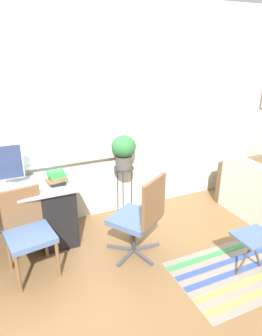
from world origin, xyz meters
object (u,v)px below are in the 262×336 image
(folding_stool, at_px, (254,239))
(mouse, at_px, (35,189))
(potted_plant, at_px, (124,150))
(desk_chair_wooden, at_px, (28,231))
(office_chair_swivel, at_px, (140,216))
(monitor, at_px, (1,166))
(keyboard, at_px, (9,194))
(book_stack, at_px, (57,178))
(plant_stand, at_px, (124,173))

(folding_stool, bearing_deg, mouse, 146.95)
(mouse, height_order, potted_plant, potted_plant)
(desk_chair_wooden, relative_size, office_chair_swivel, 0.91)
(monitor, xyz_separation_m, potted_plant, (1.46, 0.13, -0.05))
(keyboard, bearing_deg, office_chair_swivel, -23.65)
(potted_plant, bearing_deg, book_stack, -161.74)
(book_stack, bearing_deg, potted_plant, 18.26)
(desk_chair_wooden, xyz_separation_m, plant_stand, (1.31, 0.68, 0.13))
(mouse, distance_m, plant_stand, 1.24)
(monitor, distance_m, potted_plant, 1.46)
(keyboard, height_order, potted_plant, potted_plant)
(mouse, bearing_deg, folding_stool, -33.05)
(office_chair_swivel, relative_size, potted_plant, 2.19)
(keyboard, distance_m, office_chair_swivel, 1.37)
(book_stack, bearing_deg, keyboard, -173.56)
(mouse, bearing_deg, desk_chair_wooden, -116.06)
(potted_plant, bearing_deg, folding_stool, -66.14)
(monitor, height_order, office_chair_swivel, monitor)
(book_stack, bearing_deg, folding_stool, -38.49)
(book_stack, relative_size, plant_stand, 0.35)
(book_stack, bearing_deg, plant_stand, 18.26)
(monitor, distance_m, book_stack, 0.58)
(folding_stool, bearing_deg, potted_plant, 113.86)
(monitor, xyz_separation_m, desk_chair_wooden, (0.15, -0.55, -0.51))
(desk_chair_wooden, bearing_deg, book_stack, 35.14)
(keyboard, bearing_deg, monitor, 97.79)
(mouse, bearing_deg, book_stack, 18.26)
(office_chair_swivel, bearing_deg, mouse, -61.19)
(monitor, height_order, plant_stand, monitor)
(book_stack, bearing_deg, office_chair_swivel, -39.23)
(desk_chair_wooden, bearing_deg, mouse, 54.86)
(monitor, bearing_deg, office_chair_swivel, -31.45)
(monitor, height_order, desk_chair_wooden, monitor)
(plant_stand, bearing_deg, desk_chair_wooden, -152.57)
(plant_stand, distance_m, folding_stool, 1.77)
(folding_stool, bearing_deg, desk_chair_wooden, 155.39)
(monitor, distance_m, mouse, 0.44)
(plant_stand, xyz_separation_m, folding_stool, (0.71, -1.60, -0.21))
(book_stack, height_order, potted_plant, potted_plant)
(monitor, height_order, mouse, monitor)
(monitor, xyz_separation_m, book_stack, (0.53, -0.18, -0.16))
(keyboard, xyz_separation_m, book_stack, (0.50, 0.06, 0.06))
(mouse, relative_size, potted_plant, 0.17)
(potted_plant, bearing_deg, mouse, -161.74)
(book_stack, bearing_deg, monitor, 161.65)
(mouse, relative_size, plant_stand, 0.11)
(keyboard, xyz_separation_m, office_chair_swivel, (1.23, -0.54, -0.27))
(mouse, distance_m, book_stack, 0.26)
(monitor, bearing_deg, folding_stool, -34.25)
(keyboard, xyz_separation_m, folding_stool, (2.13, -1.24, -0.37))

